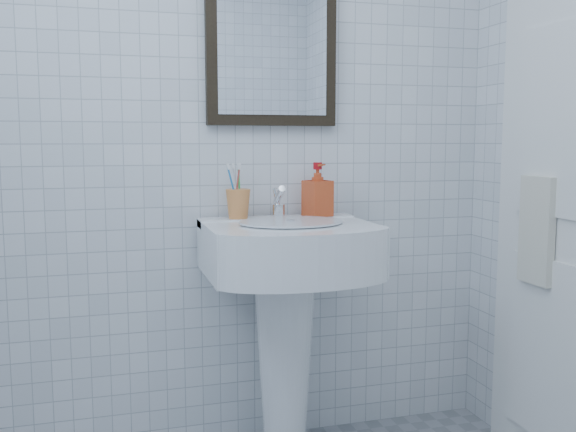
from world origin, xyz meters
name	(u,v)px	position (x,y,z in m)	size (l,w,h in m)	color
wall_back	(217,123)	(0.00, 1.20, 1.25)	(2.20, 0.02, 2.50)	white
washbasin	(286,300)	(0.21, 0.99, 0.61)	(0.59, 0.43, 0.91)	white
faucet	(278,205)	(0.21, 1.09, 0.95)	(0.05, 0.11, 0.12)	silver
toothbrush_cup	(238,204)	(0.06, 1.11, 0.95)	(0.09, 0.09, 0.11)	#E18642
soap_dispenser	(318,190)	(0.36, 1.10, 1.00)	(0.09, 0.09, 0.20)	red
wall_mirror	(272,42)	(0.21, 1.18, 1.55)	(0.50, 0.04, 0.62)	black
towel_ring	(544,179)	(1.06, 0.70, 1.05)	(0.18, 0.18, 0.01)	silver
hand_towel	(537,230)	(1.04, 0.70, 0.87)	(0.03, 0.16, 0.38)	silver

